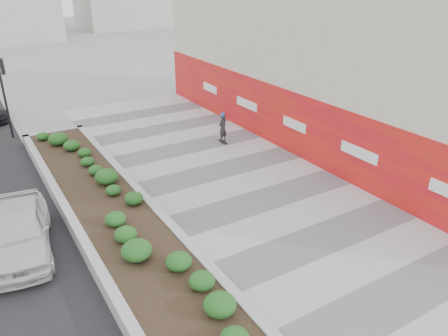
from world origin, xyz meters
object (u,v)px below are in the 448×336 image
(planter, at_px, (107,205))
(car_white, at_px, (19,231))
(skateboarder, at_px, (223,128))
(traffic_signal_near, at_px, (4,86))

(planter, bearing_deg, car_white, -166.10)
(planter, relative_size, car_white, 3.99)
(skateboarder, bearing_deg, planter, -146.86)
(planter, height_order, traffic_signal_near, traffic_signal_near)
(traffic_signal_near, relative_size, car_white, 0.93)
(planter, distance_m, skateboarder, 8.38)
(traffic_signal_near, xyz_separation_m, skateboarder, (9.06, -6.46, -1.95))
(traffic_signal_near, height_order, car_white, traffic_signal_near)
(planter, height_order, skateboarder, skateboarder)
(planter, xyz_separation_m, car_white, (-3.02, -0.75, 0.35))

